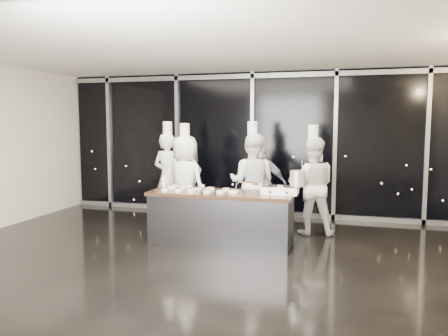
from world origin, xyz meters
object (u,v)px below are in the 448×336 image
Objects in this scene: chef_far_left at (168,177)px; chef_right at (312,185)px; guest at (261,186)px; demo_counter at (221,218)px; stove at (280,190)px; chef_left at (185,182)px; stock_pot at (298,178)px; frying_pan at (261,183)px; chef_center at (252,182)px.

chef_far_left reaches higher than chef_right.
demo_counter is at bearing 47.92° from guest.
stove is 1.20m from guest.
guest is (1.44, 0.34, -0.07)m from chef_left.
chef_far_left is 1.03× the size of chef_right.
chef_far_left reaches higher than stock_pot.
chef_center is at bearing 110.36° from frying_pan.
chef_left is 1.01× the size of chef_right.
chef_far_left is at bearing -19.57° from chef_left.
guest reaches higher than stove.
frying_pan is (0.68, 0.09, 0.61)m from demo_counter.
demo_counter is at bearing 29.72° from chef_right.
frying_pan is 1.81m from chef_left.
demo_counter is 1.21× the size of chef_right.
chef_far_left is (-2.81, 1.19, -0.22)m from stock_pot.
chef_center reaches higher than chef_right.
frying_pan is (-0.32, 0.01, 0.10)m from stove.
stove is 2.32× the size of stock_pot.
chef_center is at bearing -150.01° from chef_left.
stock_pot is at bearing -1.04° from frying_pan.
chef_center reaches higher than guest.
guest is at bearing -140.46° from chef_center.
chef_center is 0.21m from guest.
demo_counter is 4.49× the size of frying_pan.
stock_pot is 0.13× the size of chef_right.
chef_far_left reaches higher than frying_pan.
demo_counter is 1.88m from chef_right.
chef_center reaches higher than chef_left.
chef_far_left is (-1.52, 1.27, 0.50)m from demo_counter.
chef_left is at bearing 11.74° from chef_center.
chef_right is at bearing -171.10° from chef_far_left.
chef_center is 1.12m from chef_right.
guest reaches higher than frying_pan.
chef_center is at bearing -4.15° from chef_right.
chef_far_left is (-2.20, 1.19, -0.11)m from frying_pan.
chef_center reaches higher than frying_pan.
frying_pan is 2.14× the size of stock_pot.
demo_counter is 0.92m from frying_pan.
frying_pan is at bearing 176.45° from chef_left.
frying_pan is at bearing 179.42° from stock_pot.
demo_counter is at bearing 152.11° from chef_far_left.
chef_far_left reaches higher than demo_counter.
chef_left is at bearing 159.05° from stove.
chef_far_left reaches higher than chef_left.
stock_pot is at bearing 107.59° from guest.
guest reaches higher than stock_pot.
chef_far_left is at bearing 151.23° from frying_pan.
guest is at bearing -146.60° from chef_left.
stove is 2.79m from chef_far_left.
chef_left reaches higher than guest.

